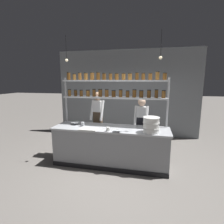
{
  "coord_description": "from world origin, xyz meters",
  "views": [
    {
      "loc": [
        0.92,
        -3.87,
        2.03
      ],
      "look_at": [
        -0.01,
        0.2,
        1.26
      ],
      "focal_mm": 28.0,
      "sensor_mm": 36.0,
      "label": 1
    }
  ],
  "objects_px": {
    "prep_bowl_center_front": "(76,123)",
    "spice_shelf_unit": "(114,90)",
    "chef_center": "(141,124)",
    "container_stack": "(151,125)",
    "serving_cup_by_board": "(83,124)",
    "prep_bowl_near_left": "(117,131)",
    "serving_cup_front": "(108,129)",
    "chef_left": "(98,119)",
    "cutting_board": "(89,129)"
  },
  "relations": [
    {
      "from": "serving_cup_front",
      "to": "container_stack",
      "type": "bearing_deg",
      "value": 6.46
    },
    {
      "from": "prep_bowl_center_front",
      "to": "spice_shelf_unit",
      "type": "bearing_deg",
      "value": 14.18
    },
    {
      "from": "chef_center",
      "to": "prep_bowl_center_front",
      "type": "relative_size",
      "value": 6.87
    },
    {
      "from": "prep_bowl_center_front",
      "to": "serving_cup_front",
      "type": "relative_size",
      "value": 2.5
    },
    {
      "from": "container_stack",
      "to": "serving_cup_by_board",
      "type": "height_order",
      "value": "container_stack"
    },
    {
      "from": "chef_center",
      "to": "serving_cup_front",
      "type": "height_order",
      "value": "chef_center"
    },
    {
      "from": "prep_bowl_near_left",
      "to": "serving_cup_by_board",
      "type": "distance_m",
      "value": 0.96
    },
    {
      "from": "container_stack",
      "to": "serving_cup_front",
      "type": "relative_size",
      "value": 3.85
    },
    {
      "from": "chef_center",
      "to": "serving_cup_front",
      "type": "xyz_separation_m",
      "value": [
        -0.66,
        -0.89,
        0.07
      ]
    },
    {
      "from": "prep_bowl_near_left",
      "to": "prep_bowl_center_front",
      "type": "xyz_separation_m",
      "value": [
        -1.15,
        0.41,
        0.01
      ]
    },
    {
      "from": "chef_left",
      "to": "serving_cup_front",
      "type": "xyz_separation_m",
      "value": [
        0.5,
        -0.87,
        -0.02
      ]
    },
    {
      "from": "chef_left",
      "to": "serving_cup_front",
      "type": "distance_m",
      "value": 1.0
    },
    {
      "from": "cutting_board",
      "to": "prep_bowl_near_left",
      "type": "xyz_separation_m",
      "value": [
        0.67,
        -0.05,
        0.01
      ]
    },
    {
      "from": "chef_center",
      "to": "prep_bowl_center_front",
      "type": "xyz_separation_m",
      "value": [
        -1.6,
        -0.5,
        0.06
      ]
    },
    {
      "from": "chef_left",
      "to": "serving_cup_by_board",
      "type": "height_order",
      "value": "chef_left"
    },
    {
      "from": "chef_center",
      "to": "serving_cup_by_board",
      "type": "xyz_separation_m",
      "value": [
        -1.36,
        -0.62,
        0.08
      ]
    },
    {
      "from": "chef_left",
      "to": "prep_bowl_near_left",
      "type": "xyz_separation_m",
      "value": [
        0.71,
        -0.89,
        -0.04
      ]
    },
    {
      "from": "chef_left",
      "to": "prep_bowl_near_left",
      "type": "height_order",
      "value": "chef_left"
    },
    {
      "from": "chef_center",
      "to": "container_stack",
      "type": "xyz_separation_m",
      "value": [
        0.25,
        -0.79,
        0.2
      ]
    },
    {
      "from": "chef_left",
      "to": "container_stack",
      "type": "bearing_deg",
      "value": -22.82
    },
    {
      "from": "prep_bowl_near_left",
      "to": "container_stack",
      "type": "bearing_deg",
      "value": 10.13
    },
    {
      "from": "spice_shelf_unit",
      "to": "chef_left",
      "type": "height_order",
      "value": "spice_shelf_unit"
    },
    {
      "from": "prep_bowl_near_left",
      "to": "prep_bowl_center_front",
      "type": "height_order",
      "value": "prep_bowl_center_front"
    },
    {
      "from": "chef_left",
      "to": "cutting_board",
      "type": "bearing_deg",
      "value": -81.41
    },
    {
      "from": "chef_left",
      "to": "serving_cup_front",
      "type": "height_order",
      "value": "chef_left"
    },
    {
      "from": "cutting_board",
      "to": "prep_bowl_center_front",
      "type": "xyz_separation_m",
      "value": [
        -0.48,
        0.37,
        0.02
      ]
    },
    {
      "from": "spice_shelf_unit",
      "to": "prep_bowl_near_left",
      "type": "xyz_separation_m",
      "value": [
        0.21,
        -0.65,
        -0.84
      ]
    },
    {
      "from": "cutting_board",
      "to": "serving_cup_front",
      "type": "distance_m",
      "value": 0.46
    },
    {
      "from": "spice_shelf_unit",
      "to": "prep_bowl_center_front",
      "type": "relative_size",
      "value": 11.44
    },
    {
      "from": "cutting_board",
      "to": "prep_bowl_near_left",
      "type": "distance_m",
      "value": 0.67
    },
    {
      "from": "prep_bowl_center_front",
      "to": "serving_cup_by_board",
      "type": "xyz_separation_m",
      "value": [
        0.24,
        -0.12,
        0.02
      ]
    },
    {
      "from": "chef_center",
      "to": "cutting_board",
      "type": "height_order",
      "value": "chef_center"
    },
    {
      "from": "spice_shelf_unit",
      "to": "cutting_board",
      "type": "bearing_deg",
      "value": -126.92
    },
    {
      "from": "chef_center",
      "to": "serving_cup_by_board",
      "type": "bearing_deg",
      "value": -153.24
    },
    {
      "from": "chef_left",
      "to": "serving_cup_by_board",
      "type": "relative_size",
      "value": 16.85
    },
    {
      "from": "spice_shelf_unit",
      "to": "serving_cup_front",
      "type": "xyz_separation_m",
      "value": [
        0.0,
        -0.63,
        -0.82
      ]
    },
    {
      "from": "chef_left",
      "to": "serving_cup_by_board",
      "type": "xyz_separation_m",
      "value": [
        -0.2,
        -0.6,
        -0.02
      ]
    },
    {
      "from": "prep_bowl_near_left",
      "to": "prep_bowl_center_front",
      "type": "bearing_deg",
      "value": 160.21
    },
    {
      "from": "container_stack",
      "to": "serving_cup_front",
      "type": "bearing_deg",
      "value": -173.54
    },
    {
      "from": "spice_shelf_unit",
      "to": "serving_cup_front",
      "type": "bearing_deg",
      "value": -89.71
    },
    {
      "from": "prep_bowl_near_left",
      "to": "serving_cup_front",
      "type": "height_order",
      "value": "serving_cup_front"
    },
    {
      "from": "serving_cup_by_board",
      "to": "prep_bowl_center_front",
      "type": "bearing_deg",
      "value": 153.38
    },
    {
      "from": "prep_bowl_center_front",
      "to": "chef_left",
      "type": "bearing_deg",
      "value": 47.56
    },
    {
      "from": "spice_shelf_unit",
      "to": "prep_bowl_center_front",
      "type": "bearing_deg",
      "value": -165.82
    },
    {
      "from": "chef_left",
      "to": "prep_bowl_center_front",
      "type": "relative_size",
      "value": 7.48
    },
    {
      "from": "container_stack",
      "to": "serving_cup_by_board",
      "type": "distance_m",
      "value": 1.63
    },
    {
      "from": "spice_shelf_unit",
      "to": "chef_left",
      "type": "relative_size",
      "value": 1.53
    },
    {
      "from": "cutting_board",
      "to": "prep_bowl_near_left",
      "type": "bearing_deg",
      "value": -4.11
    },
    {
      "from": "container_stack",
      "to": "serving_cup_front",
      "type": "distance_m",
      "value": 0.93
    },
    {
      "from": "container_stack",
      "to": "cutting_board",
      "type": "bearing_deg",
      "value": -176.73
    }
  ]
}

